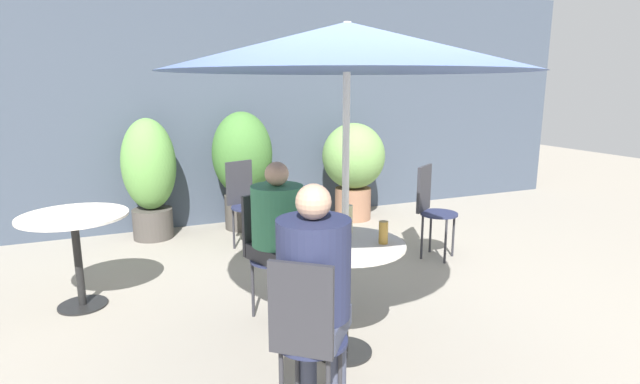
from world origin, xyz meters
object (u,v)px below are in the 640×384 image
at_px(cafe_table_far, 75,234).
at_px(potted_plant_1, 243,163).
at_px(bistro_chair_2, 431,203).
at_px(seated_person_0, 279,229).
at_px(seated_person_1, 315,283).
at_px(beer_glass_0, 310,225).
at_px(bistro_chair_1, 306,330).
at_px(potted_plant_2, 353,163).
at_px(beer_glass_1, 334,243).
at_px(bistro_chair_3, 244,197).
at_px(cafe_table_near, 344,267).
at_px(potted_plant_0, 149,174).
at_px(beer_glass_2, 383,232).
at_px(bistro_chair_0, 267,244).
at_px(beer_glass_3, 348,219).
at_px(umbrella, 347,47).

xyz_separation_m(cafe_table_far, potted_plant_1, (1.75, 1.67, 0.21)).
bearing_deg(bistro_chair_2, seated_person_0, 167.30).
relative_size(seated_person_1, beer_glass_0, 7.19).
bearing_deg(bistro_chair_1, seated_person_1, -90.00).
xyz_separation_m(cafe_table_far, potted_plant_2, (3.17, 1.52, 0.14)).
xyz_separation_m(beer_glass_0, beer_glass_1, (0.01, -0.36, -0.01)).
xyz_separation_m(bistro_chair_3, beer_glass_1, (-0.11, -2.56, 0.27)).
height_order(cafe_table_near, potted_plant_1, potted_plant_1).
bearing_deg(potted_plant_0, beer_glass_2, -70.22).
bearing_deg(bistro_chair_1, beer_glass_1, -89.45).
bearing_deg(potted_plant_2, seated_person_0, -127.14).
relative_size(bistro_chair_0, bistro_chair_1, 1.00).
bearing_deg(beer_glass_3, bistro_chair_2, 37.66).
bearing_deg(seated_person_1, cafe_table_far, -19.14).
bearing_deg(beer_glass_1, bistro_chair_2, 40.99).
xyz_separation_m(cafe_table_near, potted_plant_2, (1.55, 2.96, 0.15)).
distance_m(beer_glass_3, potted_plant_2, 3.11).
bearing_deg(bistro_chair_3, bistro_chair_0, -117.82).
bearing_deg(umbrella, bistro_chair_2, 40.02).
distance_m(seated_person_1, potted_plant_1, 3.66).
distance_m(seated_person_1, beer_glass_3, 0.90).
bearing_deg(potted_plant_2, potted_plant_1, 174.07).
bearing_deg(umbrella, bistro_chair_0, 110.80).
bearing_deg(cafe_table_far, beer_glass_2, -39.92).
xyz_separation_m(bistro_chair_0, potted_plant_2, (1.84, 2.22, 0.18)).
distance_m(beer_glass_3, potted_plant_1, 2.91).
height_order(cafe_table_far, beer_glass_3, beer_glass_3).
relative_size(bistro_chair_1, potted_plant_1, 0.66).
xyz_separation_m(beer_glass_2, potted_plant_0, (-1.15, 3.20, -0.08)).
relative_size(bistro_chair_1, umbrella, 0.43).
distance_m(bistro_chair_2, bistro_chair_3, 1.95).
relative_size(cafe_table_near, potted_plant_2, 0.61).
relative_size(seated_person_1, potted_plant_0, 0.92).
bearing_deg(cafe_table_far, beer_glass_1, -48.10).
xyz_separation_m(potted_plant_0, potted_plant_1, (1.07, 0.00, 0.06)).
distance_m(bistro_chair_0, bistro_chair_3, 1.65).
height_order(bistro_chair_3, beer_glass_2, bistro_chair_3).
distance_m(beer_glass_0, beer_glass_3, 0.29).
height_order(bistro_chair_0, beer_glass_2, bistro_chair_0).
xyz_separation_m(bistro_chair_0, beer_glass_3, (0.41, -0.54, 0.29)).
bearing_deg(beer_glass_0, beer_glass_2, -34.95).
height_order(bistro_chair_1, beer_glass_3, beer_glass_3).
distance_m(cafe_table_near, beer_glass_1, 0.34).
relative_size(potted_plant_2, umbrella, 0.57).
bearing_deg(beer_glass_3, bistro_chair_3, 94.49).
xyz_separation_m(cafe_table_far, beer_glass_1, (1.46, -1.63, 0.23)).
bearing_deg(potted_plant_2, umbrella, -117.63).
bearing_deg(beer_glass_3, cafe_table_far, 144.63).
bearing_deg(cafe_table_near, beer_glass_3, 58.78).
distance_m(bistro_chair_2, potted_plant_1, 2.31).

